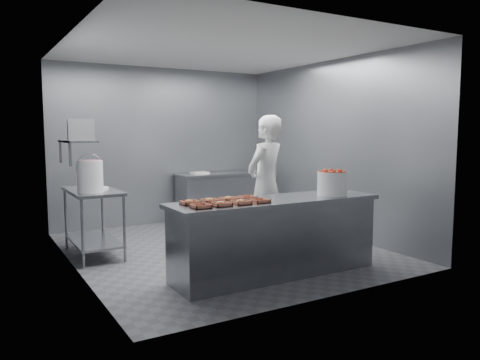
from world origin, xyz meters
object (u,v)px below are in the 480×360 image
object	(u,v)px
tray_5	(210,201)
tray_6	(229,199)
tray_3	(260,201)
tray_7	(247,198)
tray_1	(221,204)
tray_2	(241,202)
strawberry_tub	(332,182)
glaze_bucket	(90,176)
service_counter	(276,237)
tray_0	(201,206)
prep_table	(93,212)
tray_4	(190,202)
appliance	(81,130)
worker	(266,183)
back_counter	(217,197)

from	to	relation	value
tray_5	tray_6	world-z (taller)	same
tray_3	tray_7	bearing A→B (deg)	90.00
tray_1	tray_2	xyz separation A→B (m)	(0.24, 0.00, 0.00)
tray_3	strawberry_tub	world-z (taller)	strawberry_tub
tray_7	glaze_bucket	distance (m)	2.12
service_counter	tray_1	distance (m)	0.93
service_counter	tray_6	world-z (taller)	tray_6
tray_1	tray_7	bearing A→B (deg)	28.96
tray_0	strawberry_tub	bearing A→B (deg)	1.65
tray_0	tray_1	xyz separation A→B (m)	(0.24, -0.00, 0.00)
tray_0	tray_7	world-z (taller)	same
tray_2	tray_6	bearing A→B (deg)	90.00
service_counter	tray_7	xyz separation A→B (m)	(-0.31, 0.13, 0.47)
tray_0	tray_5	distance (m)	0.36
tray_0	tray_6	xyz separation A→B (m)	(0.48, 0.27, 0.00)
prep_table	tray_4	size ratio (longest dim) A/B	6.40
tray_3	tray_6	bearing A→B (deg)	132.28
tray_3	glaze_bucket	bearing A→B (deg)	127.86
tray_0	tray_4	distance (m)	0.27
service_counter	tray_3	distance (m)	0.58
tray_2	glaze_bucket	distance (m)	2.18
prep_table	strawberry_tub	world-z (taller)	strawberry_tub
tray_0	glaze_bucket	xyz separation A→B (m)	(-0.70, 1.82, 0.19)
glaze_bucket	appliance	distance (m)	0.59
service_counter	tray_6	xyz separation A→B (m)	(-0.55, 0.13, 0.47)
worker	appliance	distance (m)	2.56
tray_5	worker	xyz separation A→B (m)	(1.32, 0.89, 0.03)
tray_3	tray_4	xyz separation A→B (m)	(-0.72, 0.27, 0.00)
tray_0	strawberry_tub	xyz separation A→B (m)	(1.81, 0.05, 0.14)
back_counter	worker	xyz separation A→B (m)	(-0.37, -2.23, 0.50)
tray_1	tray_7	distance (m)	0.55
back_counter	tray_4	bearing A→B (deg)	-121.82
glaze_bucket	service_counter	bearing A→B (deg)	-44.37
service_counter	tray_5	bearing A→B (deg)	170.43
tray_0	glaze_bucket	world-z (taller)	glaze_bucket
tray_5	tray_7	bearing A→B (deg)	0.00
tray_3	tray_4	bearing A→B (deg)	159.71
tray_1	tray_5	distance (m)	0.27
service_counter	tray_4	world-z (taller)	tray_4
tray_1	tray_7	xyz separation A→B (m)	(0.48, 0.27, -0.00)
tray_0	strawberry_tub	world-z (taller)	strawberry_tub
strawberry_tub	glaze_bucket	bearing A→B (deg)	144.72
tray_7	appliance	distance (m)	2.33
tray_5	strawberry_tub	xyz separation A→B (m)	(1.57, -0.22, 0.14)
tray_1	tray_3	bearing A→B (deg)	0.00
prep_table	tray_6	distance (m)	2.15
worker	tray_3	bearing A→B (deg)	31.34
service_counter	tray_7	distance (m)	0.58
back_counter	glaze_bucket	distance (m)	3.13
tray_1	worker	bearing A→B (deg)	41.15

